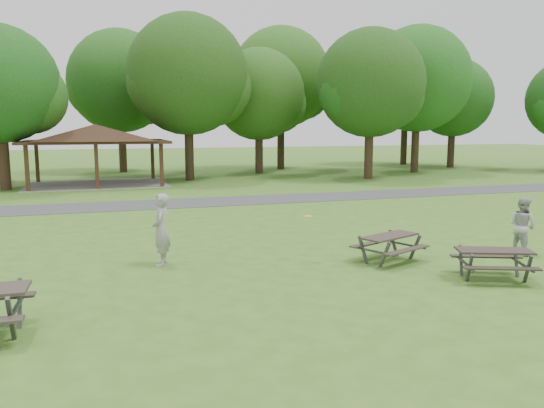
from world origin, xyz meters
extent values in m
plane|color=#3C6B1E|center=(0.00, 0.00, 0.00)|extent=(160.00, 160.00, 0.00)
cube|color=#3F3F41|center=(0.00, 14.00, 0.01)|extent=(120.00, 3.20, 0.02)
cube|color=#382514|center=(-7.70, 21.30, 1.30)|extent=(0.22, 0.22, 2.60)
cube|color=#3C2715|center=(-7.70, 26.70, 1.30)|extent=(0.22, 0.22, 2.60)
cube|color=#3E2316|center=(-4.00, 21.30, 1.30)|extent=(0.22, 0.22, 2.60)
cube|color=#342013|center=(-4.00, 26.70, 1.30)|extent=(0.22, 0.22, 2.60)
cube|color=#381F14|center=(-0.30, 21.30, 1.30)|extent=(0.22, 0.22, 2.60)
cube|color=#3A2615|center=(-0.30, 26.70, 1.30)|extent=(0.22, 0.22, 2.60)
cube|color=#302013|center=(-4.00, 24.00, 2.68)|extent=(8.60, 6.60, 0.16)
pyramid|color=black|center=(-4.00, 24.00, 3.26)|extent=(7.01, 7.01, 1.00)
cube|color=gray|center=(-4.00, 24.00, 0.01)|extent=(8.40, 6.40, 0.03)
cylinder|color=black|center=(-9.00, 22.50, 1.75)|extent=(0.60, 0.60, 3.50)
sphere|color=#1C4C15|center=(-7.52, 22.80, 5.31)|extent=(4.29, 4.29, 4.29)
cylinder|color=black|center=(2.00, 25.00, 2.01)|extent=(0.60, 0.60, 4.02)
sphere|color=#193F12|center=(2.00, 25.00, 7.02)|extent=(8.00, 8.00, 8.00)
sphere|color=#1E4513|center=(3.80, 25.30, 6.22)|extent=(5.20, 5.20, 5.20)
sphere|color=#1A4012|center=(0.40, 24.80, 6.42)|extent=(4.80, 4.80, 4.80)
cylinder|color=#322016|center=(8.00, 28.50, 1.72)|extent=(0.60, 0.60, 3.43)
sphere|color=#1F4915|center=(8.00, 28.50, 6.05)|extent=(7.00, 7.00, 7.00)
sphere|color=#1C4F16|center=(9.57, 28.80, 5.36)|extent=(4.55, 4.55, 4.55)
sphere|color=#174614|center=(6.60, 28.30, 5.53)|extent=(4.20, 4.20, 4.20)
cylinder|color=#302015|center=(14.00, 22.00, 1.89)|extent=(0.60, 0.60, 3.78)
sphere|color=#183F12|center=(14.00, 22.00, 6.55)|extent=(7.40, 7.40, 7.40)
sphere|color=#1D4513|center=(15.66, 22.30, 5.81)|extent=(4.81, 4.81, 4.81)
sphere|color=#154714|center=(12.52, 21.80, 6.00)|extent=(4.44, 4.44, 4.44)
cylinder|color=#302015|center=(20.00, 25.50, 2.10)|extent=(0.60, 0.60, 4.20)
sphere|color=#174F16|center=(20.00, 25.50, 7.27)|extent=(8.20, 8.20, 8.20)
sphere|color=#1A4413|center=(21.84, 25.80, 6.45)|extent=(5.33, 5.33, 5.33)
sphere|color=#1D4F16|center=(18.36, 25.30, 6.66)|extent=(4.92, 4.92, 4.92)
cylinder|color=black|center=(26.00, 29.00, 1.78)|extent=(0.60, 0.60, 3.57)
sphere|color=#164814|center=(26.00, 29.00, 6.12)|extent=(6.80, 6.80, 6.80)
sphere|color=#144614|center=(27.53, 29.30, 5.44)|extent=(4.42, 4.42, 4.42)
sphere|color=#1E4914|center=(24.64, 28.80, 5.61)|extent=(4.08, 4.08, 4.08)
cylinder|color=#322016|center=(-2.00, 33.00, 2.06)|extent=(0.60, 0.60, 4.13)
sphere|color=#184915|center=(-2.00, 33.00, 7.13)|extent=(8.00, 8.00, 8.00)
sphere|color=#183F12|center=(-0.20, 33.30, 6.33)|extent=(5.20, 5.20, 5.20)
sphere|color=#1E4E16|center=(-3.60, 32.80, 6.53)|extent=(4.80, 4.80, 4.80)
cylinder|color=black|center=(11.00, 32.00, 2.27)|extent=(0.60, 0.60, 4.55)
sphere|color=#214E16|center=(11.00, 32.00, 7.70)|extent=(8.40, 8.40, 8.40)
sphere|color=#174012|center=(12.89, 32.30, 6.86)|extent=(5.46, 5.46, 5.46)
sphere|color=#134514|center=(9.32, 31.80, 7.07)|extent=(5.04, 5.04, 5.04)
cylinder|color=black|center=(24.00, 33.50, 2.13)|extent=(0.60, 0.60, 4.27)
sphere|color=#1A3F12|center=(24.00, 33.50, 7.27)|extent=(8.00, 8.00, 8.00)
sphere|color=#1B4313|center=(25.80, 33.80, 6.47)|extent=(5.20, 5.20, 5.20)
sphere|color=#134212|center=(22.40, 33.30, 6.67)|extent=(4.80, 4.80, 4.80)
cube|color=#3D3D40|center=(-5.42, -1.54, 0.41)|extent=(0.08, 0.43, 0.88)
cube|color=#47474A|center=(-5.40, -0.69, 0.41)|extent=(0.08, 0.43, 0.88)
cube|color=#434245|center=(-5.41, -1.12, 0.44)|extent=(0.12, 1.65, 0.06)
cube|color=#312823|center=(3.44, 1.28, 0.70)|extent=(1.84, 1.27, 0.05)
cube|color=#312A23|center=(3.65, 0.76, 0.41)|extent=(1.68, 0.87, 0.04)
cube|color=#332A24|center=(3.23, 1.81, 0.41)|extent=(1.68, 0.87, 0.04)
cube|color=#444447|center=(2.96, 0.71, 0.35)|extent=(0.19, 0.35, 0.74)
cube|color=#3E3E40|center=(2.69, 1.37, 0.35)|extent=(0.19, 0.35, 0.74)
cube|color=#454547|center=(2.83, 1.04, 0.38)|extent=(0.57, 1.31, 0.05)
cube|color=#454548|center=(4.18, 1.20, 0.35)|extent=(0.19, 0.35, 0.74)
cube|color=#3D3D40|center=(3.91, 1.86, 0.35)|extent=(0.19, 0.35, 0.74)
cube|color=#3F3F41|center=(4.05, 1.53, 0.38)|extent=(0.57, 1.31, 0.05)
cube|color=#2E2521|center=(4.92, -0.97, 0.69)|extent=(1.84, 1.28, 0.05)
cube|color=black|center=(4.70, -1.49, 0.41)|extent=(1.67, 0.88, 0.04)
cube|color=#2E2721|center=(5.13, -0.45, 0.41)|extent=(1.67, 0.88, 0.04)
cube|color=#414244|center=(4.17, -1.05, 0.35)|extent=(0.19, 0.35, 0.74)
cube|color=#3B3B3E|center=(4.44, -0.39, 0.35)|extent=(0.19, 0.35, 0.74)
cube|color=#403F42|center=(4.31, -0.72, 0.38)|extent=(0.58, 1.31, 0.05)
cube|color=#3A3B3D|center=(5.39, -1.55, 0.35)|extent=(0.19, 0.35, 0.74)
cube|color=#424245|center=(5.66, -0.89, 0.35)|extent=(0.19, 0.35, 0.74)
cube|color=#3E3E41|center=(5.52, -1.22, 0.38)|extent=(0.58, 1.31, 0.05)
cylinder|color=yellow|center=(1.38, 2.04, 1.22)|extent=(0.31, 0.31, 0.02)
imported|color=#969598|center=(-2.44, 2.80, 0.95)|extent=(0.60, 0.78, 1.89)
imported|color=#B0B0B3|center=(7.44, 0.84, 0.82)|extent=(0.73, 0.88, 1.65)
camera|label=1|loc=(-3.92, -10.97, 3.60)|focal=35.00mm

